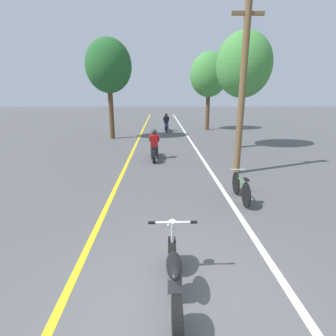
{
  "coord_description": "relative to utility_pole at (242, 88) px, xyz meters",
  "views": [
    {
      "loc": [
        -0.23,
        -3.08,
        2.96
      ],
      "look_at": [
        -0.01,
        4.17,
        0.9
      ],
      "focal_mm": 28.0,
      "sensor_mm": 36.0,
      "label": 1
    }
  ],
  "objects": [
    {
      "name": "ground_plane",
      "position": [
        -2.71,
        -6.57,
        -3.15
      ],
      "size": [
        120.0,
        120.0,
        0.0
      ],
      "primitive_type": "plane",
      "color": "#515154"
    },
    {
      "name": "lane_stripe_center",
      "position": [
        -4.41,
        5.6,
        -3.15
      ],
      "size": [
        0.14,
        48.0,
        0.01
      ],
      "primitive_type": "cube",
      "color": "yellow",
      "rests_on": "ground"
    },
    {
      "name": "lane_stripe_edge",
      "position": [
        -0.96,
        5.6,
        -3.15
      ],
      "size": [
        0.14,
        48.0,
        0.01
      ],
      "primitive_type": "cube",
      "color": "white",
      "rests_on": "ground"
    },
    {
      "name": "utility_pole",
      "position": [
        0.0,
        0.0,
        0.0
      ],
      "size": [
        1.1,
        0.24,
        6.12
      ],
      "color": "brown",
      "rests_on": "ground"
    },
    {
      "name": "roadside_tree_right_near",
      "position": [
        1.5,
        4.98,
        1.24
      ],
      "size": [
        2.94,
        2.65,
        6.12
      ],
      "color": "#513A23",
      "rests_on": "ground"
    },
    {
      "name": "roadside_tree_right_far",
      "position": [
        1.05,
        12.64,
        1.26
      ],
      "size": [
        3.06,
        2.75,
        6.2
      ],
      "color": "#513A23",
      "rests_on": "ground"
    },
    {
      "name": "roadside_tree_left",
      "position": [
        -6.2,
        8.3,
        1.49
      ],
      "size": [
        2.94,
        2.64,
        6.37
      ],
      "color": "#513A23",
      "rests_on": "ground"
    },
    {
      "name": "motorcycle_foreground",
      "position": [
        -2.76,
        -6.37,
        -2.75
      ],
      "size": [
        0.78,
        1.97,
        1.02
      ],
      "color": "black",
      "rests_on": "ground"
    },
    {
      "name": "motorcycle_rider_lead",
      "position": [
        -3.22,
        2.36,
        -2.61
      ],
      "size": [
        0.5,
        2.1,
        1.4
      ],
      "color": "black",
      "rests_on": "ground"
    },
    {
      "name": "motorcycle_rider_far",
      "position": [
        -2.43,
        11.86,
        -2.61
      ],
      "size": [
        0.5,
        2.05,
        1.43
      ],
      "color": "black",
      "rests_on": "ground"
    },
    {
      "name": "bicycle_parked",
      "position": [
        -0.65,
        -2.67,
        -2.78
      ],
      "size": [
        0.44,
        1.66,
        0.8
      ],
      "color": "black",
      "rests_on": "ground"
    }
  ]
}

